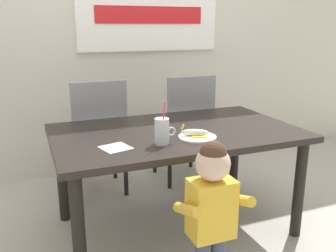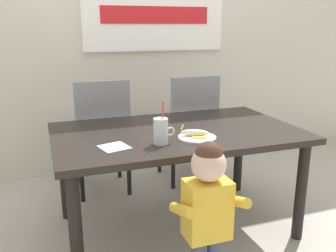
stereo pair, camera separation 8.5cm
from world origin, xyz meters
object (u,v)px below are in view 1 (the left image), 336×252
object	(u,v)px
toddler_standing	(212,202)
milk_cup	(162,133)
dining_chair_left	(98,131)
dining_chair_right	(185,122)
paper_napkin	(116,148)
peeled_banana	(195,133)
snack_plate	(197,137)
dining_table	(176,142)

from	to	relation	value
toddler_standing	milk_cup	world-z (taller)	milk_cup
dining_chair_left	milk_cup	world-z (taller)	dining_chair_left
dining_chair_left	milk_cup	distance (m)	0.99
dining_chair_right	toddler_standing	distance (m)	1.45
paper_napkin	peeled_banana	bearing A→B (deg)	1.57
dining_chair_left	paper_napkin	size ratio (longest dim) A/B	6.40
dining_chair_left	dining_chair_right	xyz separation A→B (m)	(0.76, -0.01, 0.00)
dining_chair_right	snack_plate	distance (m)	0.99
dining_chair_right	milk_cup	distance (m)	1.12
milk_cup	paper_napkin	distance (m)	0.27
dining_chair_right	milk_cup	bearing A→B (deg)	58.54
toddler_standing	snack_plate	bearing A→B (deg)	72.69
dining_table	dining_chair_left	world-z (taller)	dining_chair_left
dining_chair_left	dining_chair_right	size ratio (longest dim) A/B	1.00
toddler_standing	dining_table	bearing A→B (deg)	82.04
dining_chair_left	paper_napkin	distance (m)	0.94
milk_cup	snack_plate	world-z (taller)	milk_cup
dining_chair_left	snack_plate	xyz separation A→B (m)	(0.43, -0.92, 0.17)
dining_chair_left	snack_plate	distance (m)	1.03
milk_cup	peeled_banana	distance (m)	0.23
dining_chair_left	toddler_standing	size ratio (longest dim) A/B	1.15
dining_chair_left	milk_cup	xyz separation A→B (m)	(0.19, -0.95, 0.23)
toddler_standing	dining_chair_right	bearing A→B (deg)	70.67
milk_cup	dining_chair_right	bearing A→B (deg)	58.54
dining_table	paper_napkin	bearing A→B (deg)	-154.87
milk_cup	dining_chair_left	bearing A→B (deg)	101.27
toddler_standing	snack_plate	distance (m)	0.51
milk_cup	dining_table	bearing A→B (deg)	51.68
dining_chair_left	snack_plate	world-z (taller)	dining_chair_left
milk_cup	peeled_banana	size ratio (longest dim) A/B	1.46
snack_plate	peeled_banana	xyz separation A→B (m)	(-0.01, 0.01, 0.03)
toddler_standing	paper_napkin	bearing A→B (deg)	128.26
dining_table	dining_chair_right	bearing A→B (deg)	61.13
dining_chair_right	snack_plate	world-z (taller)	dining_chair_right
toddler_standing	peeled_banana	distance (m)	0.53
snack_plate	dining_chair_right	bearing A→B (deg)	69.69
snack_plate	peeled_banana	distance (m)	0.03
toddler_standing	paper_napkin	xyz separation A→B (m)	(-0.36, 0.46, 0.18)
snack_plate	peeled_banana	size ratio (longest dim) A/B	1.33
snack_plate	paper_napkin	size ratio (longest dim) A/B	1.53
peeled_banana	snack_plate	bearing A→B (deg)	-59.81
dining_chair_right	paper_napkin	bearing A→B (deg)	47.43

